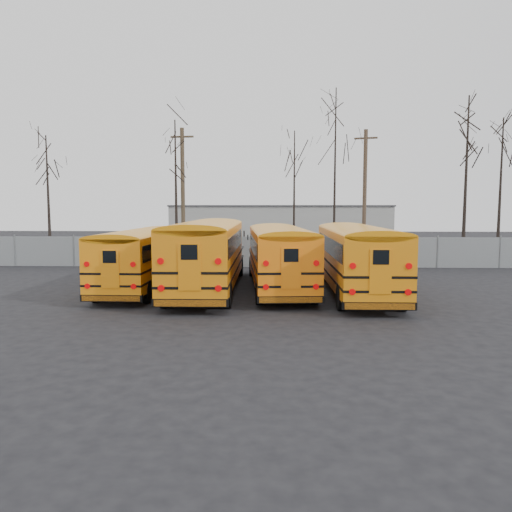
{
  "coord_description": "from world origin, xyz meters",
  "views": [
    {
      "loc": [
        1.34,
        -20.68,
        3.97
      ],
      "look_at": [
        0.48,
        3.21,
        1.6
      ],
      "focal_mm": 35.0,
      "sensor_mm": 36.0,
      "label": 1
    }
  ],
  "objects_px": {
    "bus_a": "(143,254)",
    "bus_b": "(207,249)",
    "utility_pole_right": "(365,193)",
    "utility_pole_left": "(183,193)",
    "bus_c": "(279,252)",
    "bus_d": "(356,253)"
  },
  "relations": [
    {
      "from": "bus_c",
      "to": "bus_d",
      "type": "relative_size",
      "value": 0.99
    },
    {
      "from": "bus_a",
      "to": "bus_d",
      "type": "xyz_separation_m",
      "value": [
        9.97,
        -0.98,
        0.13
      ]
    },
    {
      "from": "bus_a",
      "to": "utility_pole_right",
      "type": "xyz_separation_m",
      "value": [
        13.19,
        15.21,
        3.3
      ]
    },
    {
      "from": "bus_b",
      "to": "bus_c",
      "type": "distance_m",
      "value": 3.41
    },
    {
      "from": "bus_a",
      "to": "bus_b",
      "type": "relative_size",
      "value": 0.87
    },
    {
      "from": "bus_a",
      "to": "utility_pole_left",
      "type": "relative_size",
      "value": 1.09
    },
    {
      "from": "bus_a",
      "to": "utility_pole_left",
      "type": "xyz_separation_m",
      "value": [
        -0.57,
        13.78,
        3.28
      ]
    },
    {
      "from": "bus_b",
      "to": "bus_d",
      "type": "relative_size",
      "value": 1.06
    },
    {
      "from": "bus_c",
      "to": "bus_d",
      "type": "bearing_deg",
      "value": -21.17
    },
    {
      "from": "bus_d",
      "to": "utility_pole_right",
      "type": "relative_size",
      "value": 1.16
    },
    {
      "from": "bus_b",
      "to": "utility_pole_left",
      "type": "height_order",
      "value": "utility_pole_left"
    },
    {
      "from": "bus_b",
      "to": "utility_pole_right",
      "type": "bearing_deg",
      "value": 56.58
    },
    {
      "from": "bus_b",
      "to": "utility_pole_left",
      "type": "distance_m",
      "value": 15.04
    },
    {
      "from": "utility_pole_left",
      "to": "bus_d",
      "type": "bearing_deg",
      "value": -48.85
    },
    {
      "from": "bus_c",
      "to": "bus_d",
      "type": "height_order",
      "value": "bus_d"
    },
    {
      "from": "bus_c",
      "to": "bus_d",
      "type": "distance_m",
      "value": 3.62
    },
    {
      "from": "bus_a",
      "to": "utility_pole_left",
      "type": "distance_m",
      "value": 14.18
    },
    {
      "from": "utility_pole_right",
      "to": "utility_pole_left",
      "type": "bearing_deg",
      "value": -158.48
    },
    {
      "from": "bus_d",
      "to": "utility_pole_left",
      "type": "xyz_separation_m",
      "value": [
        -10.54,
        14.77,
        3.15
      ]
    },
    {
      "from": "bus_a",
      "to": "utility_pole_right",
      "type": "relative_size",
      "value": 1.08
    },
    {
      "from": "utility_pole_left",
      "to": "utility_pole_right",
      "type": "distance_m",
      "value": 13.83
    },
    {
      "from": "bus_d",
      "to": "bus_b",
      "type": "bearing_deg",
      "value": 175.55
    }
  ]
}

